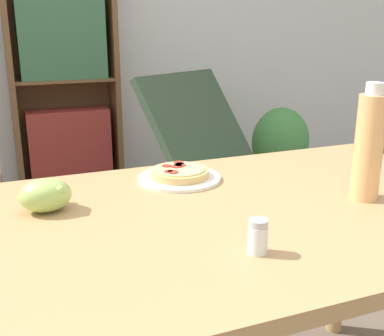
{
  "coord_description": "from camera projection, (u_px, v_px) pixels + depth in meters",
  "views": [
    {
      "loc": [
        -0.38,
        -0.97,
        1.17
      ],
      "look_at": [
        0.06,
        0.16,
        0.8
      ],
      "focal_mm": 45.0,
      "sensor_mm": 36.0,
      "label": 1
    }
  ],
  "objects": [
    {
      "name": "wall_back",
      "position": [
        51.0,
        2.0,
        3.29
      ],
      "size": [
        8.0,
        0.05,
        2.6
      ],
      "color": "silver",
      "rests_on": "ground_plane"
    },
    {
      "name": "dining_table",
      "position": [
        238.0,
        244.0,
        1.18
      ],
      "size": [
        1.37,
        0.84,
        0.74
      ],
      "color": "tan",
      "rests_on": "ground_plane"
    },
    {
      "name": "pizza_on_plate",
      "position": [
        179.0,
        175.0,
        1.36
      ],
      "size": [
        0.23,
        0.23,
        0.04
      ],
      "color": "white",
      "rests_on": "dining_table"
    },
    {
      "name": "grape_bunch",
      "position": [
        46.0,
        195.0,
        1.13
      ],
      "size": [
        0.12,
        0.1,
        0.08
      ],
      "color": "#A8CC66",
      "rests_on": "dining_table"
    },
    {
      "name": "drink_bottle",
      "position": [
        369.0,
        146.0,
        1.18
      ],
      "size": [
        0.07,
        0.07,
        0.29
      ],
      "color": "#EFB270",
      "rests_on": "dining_table"
    },
    {
      "name": "salt_shaker",
      "position": [
        258.0,
        237.0,
        0.93
      ],
      "size": [
        0.04,
        0.04,
        0.07
      ],
      "color": "white",
      "rests_on": "dining_table"
    },
    {
      "name": "lounge_chair_far",
      "position": [
        217.0,
        179.0,
        2.82
      ],
      "size": [
        0.89,
        0.97,
        0.88
      ],
      "rotation": [
        0.0,
        0.0,
        0.46
      ],
      "color": "slate",
      "rests_on": "ground_plane"
    },
    {
      "name": "bookshelf",
      "position": [
        65.0,
        90.0,
        3.32
      ],
      "size": [
        0.72,
        0.28,
        1.57
      ],
      "color": "brown",
      "rests_on": "ground_plane"
    },
    {
      "name": "potted_plant_floor",
      "position": [
        280.0,
        148.0,
        3.47
      ],
      "size": [
        0.42,
        0.36,
        0.59
      ],
      "color": "#70665B",
      "rests_on": "ground_plane"
    }
  ]
}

